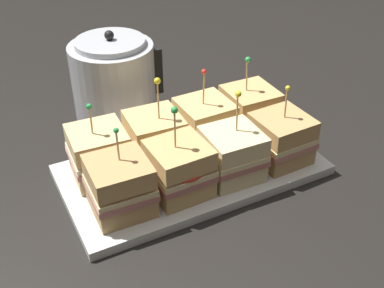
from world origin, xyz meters
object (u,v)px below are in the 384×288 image
at_px(sandwich_back_far_right, 250,111).
at_px(sandwich_front_far_left, 120,186).
at_px(sandwich_front_far_right, 281,139).
at_px(sandwich_back_far_left, 99,154).
at_px(sandwich_back_center_right, 205,124).
at_px(serving_platter, 192,170).
at_px(kettle_steel, 114,82).
at_px(sandwich_front_center_left, 179,169).
at_px(sandwich_front_center_right, 232,154).
at_px(sandwich_back_center_left, 155,139).

bearing_deg(sandwich_back_far_right, sandwich_front_far_left, -161.50).
distance_m(sandwich_front_far_right, sandwich_back_far_left, 0.34).
bearing_deg(sandwich_back_far_right, sandwich_back_center_right, -178.77).
height_order(serving_platter, sandwich_back_far_left, sandwich_back_far_left).
bearing_deg(sandwich_front_far_right, sandwich_back_far_left, 161.42).
bearing_deg(sandwich_back_far_right, kettle_steel, 137.15).
xyz_separation_m(sandwich_front_far_right, sandwich_back_far_left, (-0.32, 0.11, 0.00)).
height_order(sandwich_front_center_left, sandwich_front_far_right, sandwich_front_center_left).
distance_m(sandwich_front_center_right, sandwich_front_far_right, 0.11).
height_order(sandwich_front_center_right, sandwich_front_far_right, sandwich_front_center_right).
bearing_deg(sandwich_front_center_left, sandwich_back_far_right, 27.21).
bearing_deg(sandwich_back_center_right, kettle_steel, 118.55).
bearing_deg(serving_platter, sandwich_back_far_left, 161.84).
xyz_separation_m(sandwich_back_far_left, kettle_steel, (0.11, 0.21, 0.03)).
bearing_deg(sandwich_front_center_left, sandwich_front_center_right, -0.90).
distance_m(sandwich_front_center_left, sandwich_back_far_right, 0.24).
bearing_deg(sandwich_front_far_left, sandwich_front_center_right, -1.30).
height_order(sandwich_back_center_left, sandwich_back_center_right, sandwich_back_center_left).
bearing_deg(sandwich_front_far_right, serving_platter, 161.00).
height_order(sandwich_front_center_left, sandwich_back_center_left, sandwich_back_center_left).
distance_m(serving_platter, sandwich_front_far_left, 0.18).
distance_m(sandwich_front_far_left, kettle_steel, 0.33).
xyz_separation_m(serving_platter, sandwich_front_far_left, (-0.16, -0.05, 0.06)).
bearing_deg(sandwich_back_center_right, sandwich_back_center_left, -178.66).
relative_size(serving_platter, sandwich_back_center_left, 2.74).
relative_size(serving_platter, kettle_steel, 2.33).
bearing_deg(sandwich_back_far_right, sandwich_back_far_left, -179.36).
distance_m(sandwich_front_center_right, sandwich_back_center_left, 0.15).
relative_size(sandwich_front_far_left, sandwich_front_far_right, 1.00).
relative_size(sandwich_back_center_left, sandwich_back_center_right, 1.05).
xyz_separation_m(sandwich_front_far_left, sandwich_back_far_left, (-0.00, 0.10, 0.00)).
height_order(sandwich_front_far_left, sandwich_front_center_left, sandwich_front_center_left).
relative_size(sandwich_back_far_right, kettle_steel, 0.80).
height_order(sandwich_front_far_left, sandwich_front_far_right, same).
xyz_separation_m(sandwich_front_far_left, sandwich_front_center_left, (0.11, -0.00, 0.00)).
bearing_deg(sandwich_back_far_left, sandwich_front_far_left, -89.18).
height_order(sandwich_front_far_left, kettle_steel, kettle_steel).
xyz_separation_m(sandwich_front_far_right, sandwich_back_far_right, (0.00, 0.11, 0.00)).
distance_m(sandwich_front_center_left, sandwich_front_far_right, 0.21).
height_order(sandwich_front_far_left, sandwich_front_center_right, sandwich_front_center_right).
height_order(serving_platter, sandwich_front_far_left, sandwich_front_far_left).
relative_size(sandwich_front_center_right, sandwich_back_far_right, 1.01).
relative_size(sandwich_front_center_right, sandwich_front_far_right, 1.08).
distance_m(serving_platter, sandwich_back_center_right, 0.10).
xyz_separation_m(serving_platter, sandwich_back_center_right, (0.06, 0.05, 0.06)).
bearing_deg(sandwich_front_center_right, sandwich_back_center_left, 133.96).
relative_size(sandwich_front_far_left, sandwich_back_far_right, 0.93).
bearing_deg(sandwich_front_center_left, sandwich_front_far_left, 178.30).
relative_size(sandwich_front_far_right, sandwich_back_far_right, 0.93).
relative_size(sandwich_front_far_left, sandwich_back_center_right, 0.92).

